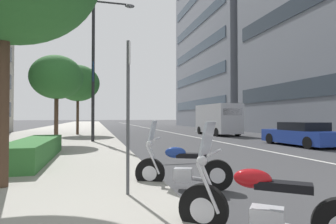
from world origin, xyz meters
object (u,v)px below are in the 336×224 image
(motorcycle_mid_row, at_px, (263,208))
(motorcycle_second_in_row, at_px, (181,168))
(street_lamp_with_banners, at_px, (99,57))
(delivery_van_ahead, at_px, (218,119))
(street_tree_near_plaza_corner, at_px, (78,83))
(parking_sign_by_curb, at_px, (128,102))
(street_tree_far_plaza, at_px, (57,77))
(car_far_down_avenue, at_px, (301,135))

(motorcycle_mid_row, height_order, motorcycle_second_in_row, motorcycle_mid_row)
(motorcycle_mid_row, xyz_separation_m, street_lamp_with_banners, (14.19, 1.75, 4.71))
(delivery_van_ahead, height_order, street_tree_near_plaza_corner, street_tree_near_plaza_corner)
(parking_sign_by_curb, distance_m, street_tree_near_plaza_corner, 19.89)
(street_tree_far_plaza, bearing_deg, street_lamp_with_banners, -72.29)
(parking_sign_by_curb, bearing_deg, motorcycle_second_in_row, -60.83)
(car_far_down_avenue, height_order, street_tree_far_plaza, street_tree_far_plaza)
(motorcycle_second_in_row, relative_size, car_far_down_avenue, 0.43)
(delivery_van_ahead, xyz_separation_m, parking_sign_by_curb, (-18.04, 10.05, 0.37))
(motorcycle_mid_row, distance_m, street_lamp_with_banners, 15.06)
(motorcycle_mid_row, xyz_separation_m, car_far_down_avenue, (10.07, -8.99, 0.17))
(street_lamp_with_banners, relative_size, street_tree_far_plaza, 1.75)
(motorcycle_mid_row, xyz_separation_m, street_tree_far_plaza, (13.46, 4.05, 3.33))
(street_tree_near_plaza_corner, bearing_deg, motorcycle_second_in_row, -170.31)
(car_far_down_avenue, height_order, parking_sign_by_curb, parking_sign_by_curb)
(car_far_down_avenue, height_order, street_tree_near_plaza_corner, street_tree_near_plaza_corner)
(delivery_van_ahead, relative_size, parking_sign_by_curb, 1.92)
(street_lamp_with_banners, bearing_deg, parking_sign_by_curb, -178.33)
(delivery_van_ahead, bearing_deg, street_lamp_with_banners, 117.78)
(street_lamp_with_banners, bearing_deg, motorcycle_mid_row, -172.97)
(street_tree_near_plaza_corner, bearing_deg, parking_sign_by_curb, -174.18)
(street_lamp_with_banners, bearing_deg, street_tree_far_plaza, 107.71)
(car_far_down_avenue, xyz_separation_m, street_tree_far_plaza, (3.39, 13.04, 3.16))
(street_lamp_with_banners, bearing_deg, delivery_van_ahead, -60.14)
(motorcycle_mid_row, bearing_deg, street_tree_far_plaza, -34.80)
(street_lamp_with_banners, xyz_separation_m, street_tree_far_plaza, (-0.73, 2.30, -1.39))
(motorcycle_mid_row, relative_size, street_tree_near_plaza_corner, 0.32)
(street_lamp_with_banners, xyz_separation_m, street_tree_near_plaza_corner, (7.54, 1.65, -0.70))
(motorcycle_second_in_row, height_order, street_tree_near_plaza_corner, street_tree_near_plaza_corner)
(car_far_down_avenue, bearing_deg, motorcycle_second_in_row, 126.78)
(parking_sign_by_curb, bearing_deg, street_tree_near_plaza_corner, 5.82)
(motorcycle_mid_row, distance_m, street_tree_near_plaza_corner, 22.36)
(motorcycle_second_in_row, distance_m, street_tree_near_plaza_corner, 19.61)
(motorcycle_mid_row, bearing_deg, street_lamp_with_banners, -44.51)
(motorcycle_second_in_row, height_order, delivery_van_ahead, delivery_van_ahead)
(parking_sign_by_curb, xyz_separation_m, street_lamp_with_banners, (12.07, 0.35, 3.33))
(parking_sign_by_curb, bearing_deg, car_far_down_avenue, -52.58)
(delivery_van_ahead, height_order, parking_sign_by_curb, parking_sign_by_curb)
(delivery_van_ahead, bearing_deg, motorcycle_second_in_row, 150.97)
(car_far_down_avenue, distance_m, street_tree_near_plaza_corner, 17.44)
(motorcycle_second_in_row, bearing_deg, motorcycle_mid_row, 117.33)
(delivery_van_ahead, bearing_deg, street_tree_near_plaza_corner, 80.51)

